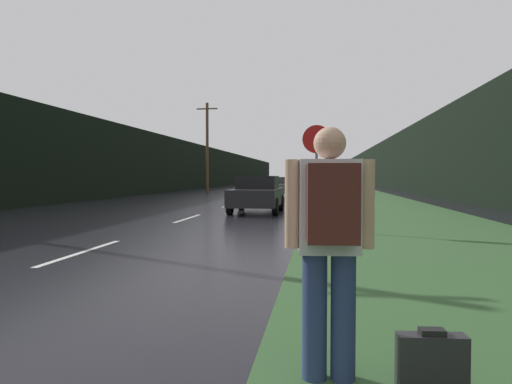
{
  "coord_description": "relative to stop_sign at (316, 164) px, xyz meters",
  "views": [
    {
      "loc": [
        4.48,
        -0.95,
        1.45
      ],
      "look_at": [
        2.34,
        14.26,
        0.91
      ],
      "focal_mm": 32.0,
      "sensor_mm": 36.0,
      "label": 1
    }
  ],
  "objects": [
    {
      "name": "lane_stripe_d",
      "position": [
        -4.38,
        9.93,
        -1.76
      ],
      "size": [
        0.12,
        3.0,
        0.01
      ],
      "primitive_type": "cube",
      "color": "silver",
      "rests_on": "ground_plane"
    },
    {
      "name": "car_passing_near",
      "position": [
        -2.39,
        5.88,
        -1.03
      ],
      "size": [
        1.91,
        4.08,
        1.45
      ],
      "rotation": [
        0.0,
        0.0,
        3.14
      ],
      "color": "black",
      "rests_on": "ground_plane"
    },
    {
      "name": "grass_verge",
      "position": [
        2.6,
        28.79,
        -1.75
      ],
      "size": [
        6.0,
        240.0,
        0.02
      ],
      "primitive_type": "cube",
      "color": "#33562D",
      "rests_on": "ground_plane"
    },
    {
      "name": "utility_pole_far",
      "position": [
        -9.44,
        25.78,
        2.2
      ],
      "size": [
        1.8,
        0.24,
        7.66
      ],
      "color": "#4C3823",
      "rests_on": "ground_plane"
    },
    {
      "name": "treeline_near_side",
      "position": [
        8.6,
        38.79,
        1.09
      ],
      "size": [
        2.0,
        140.0,
        5.71
      ],
      "primitive_type": "cube",
      "color": "black",
      "rests_on": "ground_plane"
    },
    {
      "name": "lane_stripe_c",
      "position": [
        -4.38,
        2.93,
        -1.76
      ],
      "size": [
        0.12,
        3.0,
        0.01
      ],
      "primitive_type": "cube",
      "color": "silver",
      "rests_on": "ground_plane"
    },
    {
      "name": "car_passing_far",
      "position": [
        -2.39,
        18.89,
        -1.05
      ],
      "size": [
        1.94,
        4.48,
        1.38
      ],
      "rotation": [
        0.0,
        0.0,
        3.14
      ],
      "color": "#4C514C",
      "rests_on": "ground_plane"
    },
    {
      "name": "lane_stripe_e",
      "position": [
        -4.38,
        16.93,
        -1.76
      ],
      "size": [
        0.12,
        3.0,
        0.01
      ],
      "primitive_type": "cube",
      "color": "silver",
      "rests_on": "ground_plane"
    },
    {
      "name": "lane_stripe_b",
      "position": [
        -4.38,
        -4.07,
        -1.76
      ],
      "size": [
        0.12,
        3.0,
        0.01
      ],
      "primitive_type": "cube",
      "color": "silver",
      "rests_on": "ground_plane"
    },
    {
      "name": "treeline_far_side",
      "position": [
        -14.36,
        38.79,
        0.75
      ],
      "size": [
        2.0,
        140.0,
        5.01
      ],
      "primitive_type": "cube",
      "color": "black",
      "rests_on": "ground_plane"
    },
    {
      "name": "lane_stripe_f",
      "position": [
        -4.38,
        23.93,
        -1.76
      ],
      "size": [
        0.12,
        3.0,
        0.01
      ],
      "primitive_type": "cube",
      "color": "silver",
      "rests_on": "ground_plane"
    },
    {
      "name": "suitcase",
      "position": [
        0.85,
        -9.0,
        -1.56
      ],
      "size": [
        0.47,
        0.18,
        0.42
      ],
      "rotation": [
        0.0,
        0.0,
        0.09
      ],
      "color": "#232326",
      "rests_on": "ground_plane"
    },
    {
      "name": "hitchhiker_with_backpack",
      "position": [
        0.17,
        -8.98,
        -0.73
      ],
      "size": [
        0.62,
        0.45,
        1.79
      ],
      "rotation": [
        0.0,
        0.0,
        0.09
      ],
      "color": "navy",
      "rests_on": "ground_plane"
    },
    {
      "name": "stop_sign",
      "position": [
        0.0,
        0.0,
        0.0
      ],
      "size": [
        0.74,
        0.07,
        2.8
      ],
      "color": "slate",
      "rests_on": "ground_plane"
    }
  ]
}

